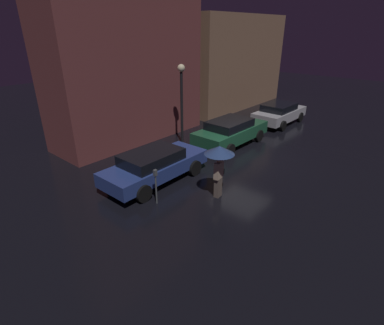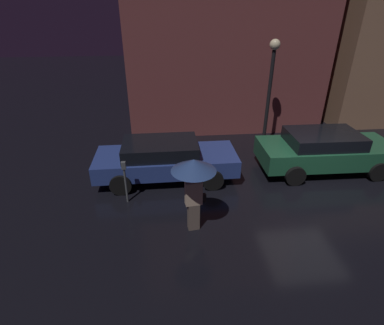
{
  "view_description": "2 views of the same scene",
  "coord_description": "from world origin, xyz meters",
  "px_view_note": "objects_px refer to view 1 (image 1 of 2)",
  "views": [
    {
      "loc": [
        -11.83,
        -6.86,
        5.78
      ],
      "look_at": [
        -3.81,
        0.08,
        0.99
      ],
      "focal_mm": 28.0,
      "sensor_mm": 36.0,
      "label": 1
    },
    {
      "loc": [
        -4.47,
        -7.34,
        5.17
      ],
      "look_at": [
        -3.75,
        0.11,
        1.23
      ],
      "focal_mm": 28.0,
      "sensor_mm": 36.0,
      "label": 2
    }
  ],
  "objects_px": {
    "parked_car_blue": "(155,165)",
    "parking_meter": "(156,183)",
    "parked_car_silver": "(279,113)",
    "pedestrian_with_umbrella": "(219,156)",
    "street_lamp_near": "(182,92)",
    "parked_car_green": "(231,131)"
  },
  "relations": [
    {
      "from": "parked_car_silver",
      "to": "parked_car_blue",
      "type": "bearing_deg",
      "value": -179.27
    },
    {
      "from": "pedestrian_with_umbrella",
      "to": "street_lamp_near",
      "type": "bearing_deg",
      "value": -132.01
    },
    {
      "from": "parked_car_green",
      "to": "parked_car_silver",
      "type": "xyz_separation_m",
      "value": [
        5.32,
        -0.2,
        -0.04
      ]
    },
    {
      "from": "pedestrian_with_umbrella",
      "to": "parked_car_silver",
      "type": "bearing_deg",
      "value": -173.32
    },
    {
      "from": "parked_car_silver",
      "to": "pedestrian_with_umbrella",
      "type": "height_order",
      "value": "pedestrian_with_umbrella"
    },
    {
      "from": "parked_car_silver",
      "to": "pedestrian_with_umbrella",
      "type": "bearing_deg",
      "value": -164.48
    },
    {
      "from": "parked_car_blue",
      "to": "pedestrian_with_umbrella",
      "type": "bearing_deg",
      "value": -76.24
    },
    {
      "from": "parked_car_blue",
      "to": "parked_car_silver",
      "type": "distance_m",
      "value": 10.83
    },
    {
      "from": "pedestrian_with_umbrella",
      "to": "street_lamp_near",
      "type": "distance_m",
      "value": 6.11
    },
    {
      "from": "parked_car_blue",
      "to": "parking_meter",
      "type": "relative_size",
      "value": 3.46
    },
    {
      "from": "parked_car_green",
      "to": "parked_car_silver",
      "type": "distance_m",
      "value": 5.32
    },
    {
      "from": "parked_car_silver",
      "to": "street_lamp_near",
      "type": "bearing_deg",
      "value": 161.9
    },
    {
      "from": "parked_car_blue",
      "to": "street_lamp_near",
      "type": "height_order",
      "value": "street_lamp_near"
    },
    {
      "from": "pedestrian_with_umbrella",
      "to": "street_lamp_near",
      "type": "xyz_separation_m",
      "value": [
        3.41,
        4.94,
        1.15
      ]
    },
    {
      "from": "parked_car_silver",
      "to": "pedestrian_with_umbrella",
      "type": "relative_size",
      "value": 2.09
    },
    {
      "from": "parked_car_green",
      "to": "pedestrian_with_umbrella",
      "type": "xyz_separation_m",
      "value": [
        -4.84,
        -2.74,
        0.88
      ]
    },
    {
      "from": "parked_car_green",
      "to": "pedestrian_with_umbrella",
      "type": "height_order",
      "value": "pedestrian_with_umbrella"
    },
    {
      "from": "pedestrian_with_umbrella",
      "to": "parked_car_green",
      "type": "bearing_deg",
      "value": -157.86
    },
    {
      "from": "street_lamp_near",
      "to": "parked_car_green",
      "type": "bearing_deg",
      "value": -56.97
    },
    {
      "from": "parking_meter",
      "to": "street_lamp_near",
      "type": "relative_size",
      "value": 0.32
    },
    {
      "from": "parking_meter",
      "to": "street_lamp_near",
      "type": "height_order",
      "value": "street_lamp_near"
    },
    {
      "from": "parked_car_green",
      "to": "parked_car_silver",
      "type": "height_order",
      "value": "parked_car_green"
    }
  ]
}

